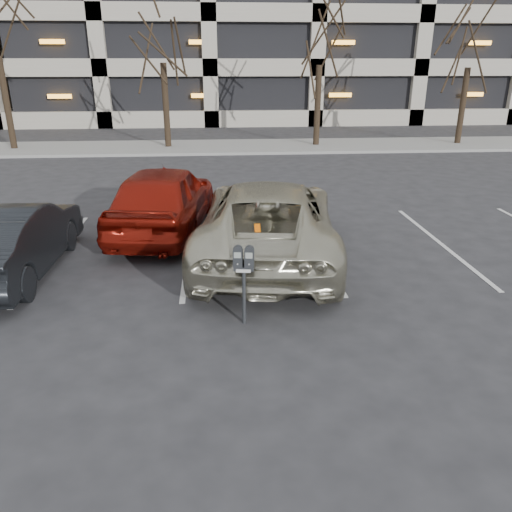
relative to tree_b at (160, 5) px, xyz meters
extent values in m
plane|color=#28282B|center=(3.00, -16.00, -6.07)|extent=(140.00, 140.00, 0.00)
cube|color=gray|center=(3.00, 0.00, -6.01)|extent=(80.00, 4.00, 0.12)
cube|color=silver|center=(-1.20, -13.70, -6.06)|extent=(0.10, 5.20, 0.00)
cube|color=silver|center=(1.60, -13.70, -6.06)|extent=(0.10, 5.20, 0.00)
cube|color=silver|center=(4.40, -13.70, -6.06)|extent=(0.10, 5.20, 0.00)
cube|color=silver|center=(7.20, -13.70, -6.06)|extent=(0.10, 5.20, 0.00)
cylinder|color=black|center=(-7.00, 0.00, -4.05)|extent=(0.28, 0.28, 4.03)
cylinder|color=black|center=(0.00, 0.00, -4.18)|extent=(0.28, 0.28, 3.78)
cylinder|color=black|center=(7.00, 0.00, -4.23)|extent=(0.28, 0.28, 3.68)
cylinder|color=black|center=(14.00, 0.00, -4.28)|extent=(0.28, 0.28, 3.57)
cylinder|color=black|center=(2.61, -17.03, -5.62)|extent=(0.06, 0.06, 0.90)
cube|color=black|center=(2.61, -17.03, -5.15)|extent=(0.31, 0.15, 0.06)
cube|color=silver|center=(2.60, -17.08, -5.17)|extent=(0.22, 0.04, 0.05)
cube|color=gray|center=(2.51, -17.08, -4.92)|extent=(0.11, 0.02, 0.09)
cube|color=gray|center=(2.68, -17.10, -4.92)|extent=(0.11, 0.02, 0.09)
imported|color=beige|center=(3.26, -14.19, -5.27)|extent=(3.37, 6.04, 1.60)
cube|color=#E15904|center=(2.91, -15.20, -4.47)|extent=(0.10, 0.20, 0.01)
imported|color=maroon|center=(0.98, -12.34, -5.26)|extent=(2.52, 4.95, 1.62)
imported|color=black|center=(-1.64, -14.70, -5.37)|extent=(1.55, 4.25, 1.39)
camera|label=1|loc=(2.26, -23.89, -2.28)|focal=35.00mm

